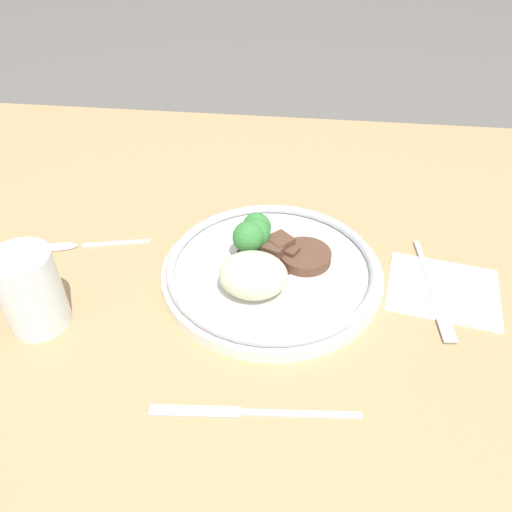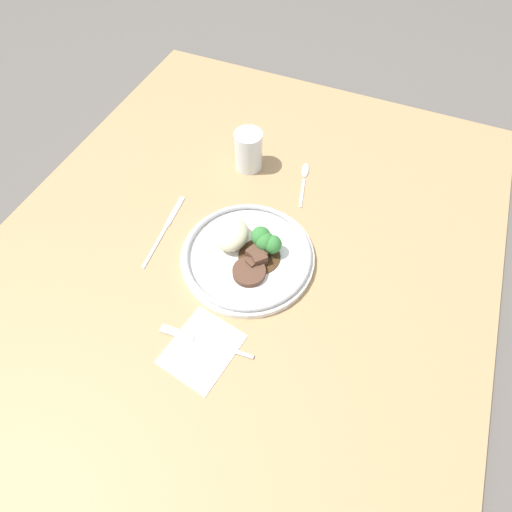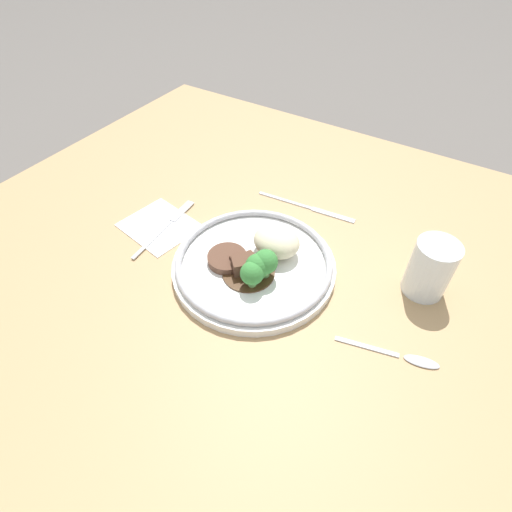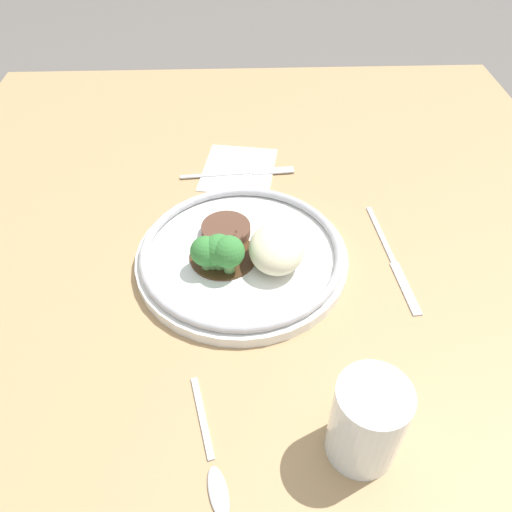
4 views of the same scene
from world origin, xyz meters
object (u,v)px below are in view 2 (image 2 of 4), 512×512
object	(u,v)px
knife	(166,228)
spoon	(305,176)
plate	(248,253)
juice_glass	(249,153)
fork	(197,339)

from	to	relation	value
knife	spoon	world-z (taller)	spoon
plate	spoon	world-z (taller)	plate
plate	juice_glass	xyz separation A→B (m)	(0.26, 0.11, 0.02)
juice_glass	fork	world-z (taller)	juice_glass
fork	spoon	xyz separation A→B (m)	(0.49, -0.05, -0.00)
plate	spoon	xyz separation A→B (m)	(0.28, -0.03, -0.02)
juice_glass	knife	distance (m)	0.28
fork	knife	world-z (taller)	fork
plate	knife	world-z (taller)	plate
spoon	plate	bearing A→B (deg)	160.14
spoon	juice_glass	bearing A→B (deg)	84.86
spoon	knife	bearing A→B (deg)	126.30
plate	fork	bearing A→B (deg)	176.12
juice_glass	knife	bearing A→B (deg)	160.00
plate	juice_glass	world-z (taller)	juice_glass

